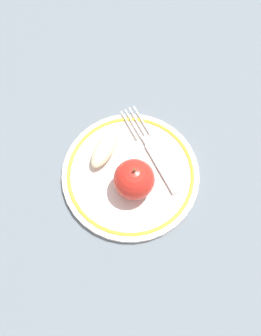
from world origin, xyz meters
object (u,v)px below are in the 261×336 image
plate (130,174)px  fork (152,151)px  apple_red_whole (134,179)px  apple_slice_front (104,150)px

plate → fork: bearing=155.0°
fork → apple_red_whole: bearing=127.3°
fork → apple_slice_front: bearing=64.8°
plate → apple_slice_front: (-0.02, -0.05, 0.02)m
apple_red_whole → fork: (-0.07, 0.01, -0.03)m
apple_red_whole → fork: apple_red_whole is taller
plate → apple_slice_front: apple_slice_front is taller
apple_red_whole → fork: 0.08m
plate → fork: fork is taller
apple_slice_front → fork: apple_slice_front is taller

